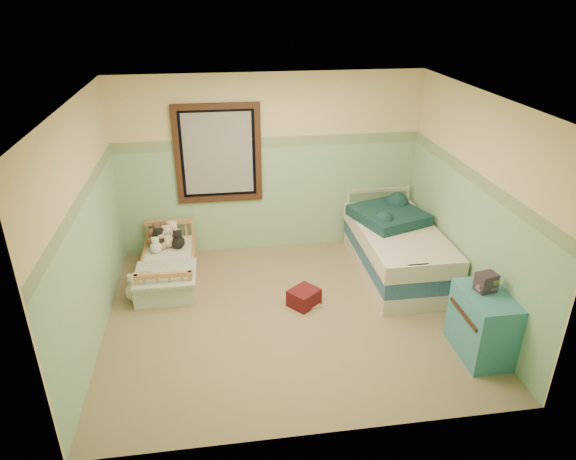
{
  "coord_description": "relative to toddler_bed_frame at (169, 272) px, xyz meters",
  "views": [
    {
      "loc": [
        -0.73,
        -4.98,
        3.49
      ],
      "look_at": [
        0.04,
        0.35,
        0.93
      ],
      "focal_mm": 32.09,
      "sensor_mm": 36.0,
      "label": 1
    }
  ],
  "objects": [
    {
      "name": "floor",
      "position": [
        1.43,
        -1.05,
        -0.1
      ],
      "size": [
        4.2,
        3.6,
        0.02
      ],
      "primitive_type": "cube",
      "color": "#7B6D50",
      "rests_on": "ground"
    },
    {
      "name": "wall_back",
      "position": [
        1.43,
        0.75,
        1.16
      ],
      "size": [
        4.2,
        0.04,
        2.5
      ],
      "primitive_type": "cube",
      "color": "beige",
      "rests_on": "floor"
    },
    {
      "name": "teal_blanket",
      "position": [
        2.93,
        -0.01,
        0.64
      ],
      "size": [
        1.04,
        1.07,
        0.14
      ],
      "primitive_type": "cube",
      "rotation": [
        0.0,
        0.0,
        0.34
      ],
      "color": "black",
      "rests_on": "twin_mattress"
    },
    {
      "name": "patchwork_quilt",
      "position": [
        0.0,
        -0.42,
        0.22
      ],
      "size": [
        0.74,
        0.68,
        0.03
      ],
      "primitive_type": "cube",
      "color": "#83ADCD",
      "rests_on": "toddler_mattress"
    },
    {
      "name": "toddler_mattress",
      "position": [
        0.0,
        0.0,
        0.15
      ],
      "size": [
        0.62,
        1.3,
        0.12
      ],
      "primitive_type": "cube",
      "color": "white",
      "rests_on": "toddler_bed_frame"
    },
    {
      "name": "ceiling",
      "position": [
        1.43,
        -1.05,
        2.42
      ],
      "size": [
        4.2,
        3.6,
        0.02
      ],
      "primitive_type": "cube",
      "color": "silver",
      "rests_on": "wall_back"
    },
    {
      "name": "plush_bed_tan",
      "position": [
        -0.1,
        0.28,
        0.3
      ],
      "size": [
        0.18,
        0.18,
        0.18
      ],
      "primitive_type": "sphere",
      "color": "tan",
      "rests_on": "toddler_mattress"
    },
    {
      "name": "twin_mattress",
      "position": [
        2.98,
        -0.31,
        0.46
      ],
      "size": [
        0.99,
        1.93,
        0.22
      ],
      "primitive_type": "cube",
      "color": "white",
      "rests_on": "twin_boxspring"
    },
    {
      "name": "floor_book",
      "position": [
        1.69,
        -0.9,
        -0.07
      ],
      "size": [
        0.31,
        0.26,
        0.03
      ],
      "primitive_type": "cube",
      "rotation": [
        0.0,
        0.0,
        0.17
      ],
      "color": "orange",
      "rests_on": "floor"
    },
    {
      "name": "extra_plush_0",
      "position": [
        -0.11,
        0.29,
        0.31
      ],
      "size": [
        0.2,
        0.2,
        0.2
      ],
      "primitive_type": "sphere",
      "color": "black",
      "rests_on": "toddler_mattress"
    },
    {
      "name": "wall_left",
      "position": [
        -0.67,
        -1.05,
        1.16
      ],
      "size": [
        0.04,
        3.6,
        2.5
      ],
      "primitive_type": "cube",
      "color": "beige",
      "rests_on": "floor"
    },
    {
      "name": "extra_plush_2",
      "position": [
        -0.01,
        0.34,
        0.32
      ],
      "size": [
        0.22,
        0.22,
        0.22
      ],
      "primitive_type": "sphere",
      "color": "beige",
      "rests_on": "toddler_mattress"
    },
    {
      "name": "extra_plush_1",
      "position": [
        -0.16,
        0.18,
        0.29
      ],
      "size": [
        0.16,
        0.16,
        0.16
      ],
      "primitive_type": "sphere",
      "color": "white",
      "rests_on": "toddler_mattress"
    },
    {
      "name": "toddler_bed_frame",
      "position": [
        0.0,
        0.0,
        0.0
      ],
      "size": [
        0.68,
        1.36,
        0.18
      ],
      "primitive_type": "cube",
      "color": "tan",
      "rests_on": "floor"
    },
    {
      "name": "plush_floor_cream",
      "position": [
        -0.37,
        -0.47,
        0.04
      ],
      "size": [
        0.25,
        0.25,
        0.25
      ],
      "primitive_type": "sphere",
      "color": "beige",
      "rests_on": "floor"
    },
    {
      "name": "plush_bed_brown",
      "position": [
        -0.15,
        0.5,
        0.31
      ],
      "size": [
        0.2,
        0.2,
        0.2
      ],
      "primitive_type": "sphere",
      "color": "brown",
      "rests_on": "toddler_mattress"
    },
    {
      "name": "wainscot_mint",
      "position": [
        1.43,
        0.74,
        0.66
      ],
      "size": [
        4.2,
        0.01,
        1.5
      ],
      "primitive_type": "cube",
      "color": "#9DBF9F",
      "rests_on": "floor"
    },
    {
      "name": "red_pillow",
      "position": [
        1.65,
        -0.87,
        0.02
      ],
      "size": [
        0.44,
        0.43,
        0.21
      ],
      "primitive_type": "cube",
      "rotation": [
        0.0,
        0.0,
        0.68
      ],
      "color": "maroon",
      "rests_on": "floor"
    },
    {
      "name": "plush_bed_dark",
      "position": [
        0.13,
        0.28,
        0.3
      ],
      "size": [
        0.18,
        0.18,
        0.18
      ],
      "primitive_type": "sphere",
      "color": "black",
      "rests_on": "toddler_mattress"
    },
    {
      "name": "wall_front",
      "position": [
        1.43,
        -2.85,
        1.16
      ],
      "size": [
        4.2,
        0.04,
        2.5
      ],
      "primitive_type": "cube",
      "color": "beige",
      "rests_on": "floor"
    },
    {
      "name": "twin_boxspring",
      "position": [
        2.98,
        -0.31,
        0.24
      ],
      "size": [
        0.95,
        1.9,
        0.22
      ],
      "primitive_type": "cube",
      "color": "navy",
      "rests_on": "twin_bed_frame"
    },
    {
      "name": "border_strip",
      "position": [
        1.43,
        0.74,
        1.49
      ],
      "size": [
        4.2,
        0.01,
        0.15
      ],
      "primitive_type": "cube",
      "color": "#3F734C",
      "rests_on": "wall_back"
    },
    {
      "name": "window_blinds",
      "position": [
        0.73,
        0.72,
        1.36
      ],
      "size": [
        0.92,
        0.01,
        1.12
      ],
      "primitive_type": "cube",
      "color": "#BABAB5",
      "rests_on": "window_frame"
    },
    {
      "name": "wall_right",
      "position": [
        3.53,
        -1.05,
        1.16
      ],
      "size": [
        0.04,
        3.6,
        2.5
      ],
      "primitive_type": "cube",
      "color": "beige",
      "rests_on": "floor"
    },
    {
      "name": "book_stack",
      "position": [
        3.3,
        -1.94,
        0.72
      ],
      "size": [
        0.22,
        0.19,
        0.19
      ],
      "primitive_type": "cube",
      "rotation": [
        0.0,
        0.0,
        0.21
      ],
      "color": "#472D2B",
      "rests_on": "dresser"
    },
    {
      "name": "window_frame",
      "position": [
        0.73,
        0.71,
        1.36
      ],
      "size": [
        1.16,
        0.06,
        1.36
      ],
      "primitive_type": "cube",
      "color": "#371A13",
      "rests_on": "wall_back"
    },
    {
      "name": "plush_floor_tan",
      "position": [
        -0.24,
        -0.43,
        0.04
      ],
      "size": [
        0.25,
        0.25,
        0.25
      ],
      "primitive_type": "sphere",
      "color": "tan",
      "rests_on": "floor"
    },
    {
      "name": "extra_plush_3",
      "position": [
        -0.21,
        0.38,
        0.3
      ],
      "size": [
        0.18,
        0.18,
        0.18
      ],
      "primitive_type": "sphere",
      "color": "brown",
      "rests_on": "toddler_mattress"
    },
    {
      "name": "dresser",
      "position": [
        3.3,
        -2.02,
        0.27
      ],
      "size": [
        0.45,
        0.72,
        0.72
      ],
      "primitive_type": "cube",
      "color": "teal",
      "rests_on": "floor"
    },
    {
      "name": "plush_bed_white",
      "position": [
        0.05,
        0.5,
        0.31
      ],
      "size": [
        0.21,
        0.21,
        0.21
      ],
      "primitive_type": "sphere",
      "color": "white",
      "rests_on": "toddler_mattress"
    },
    {
      "name": "twin_bed_frame",
      "position": [
        2.98,
        -0.31,
        0.02
      ],
      "size": [
        0.95,
        1.9,
        0.22
      ],
      "primitive_type": "cube",
      "color": "silver",
      "rests_on": "floor"
    }
  ]
}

